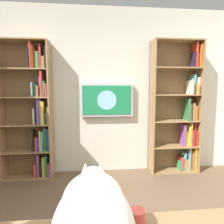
{
  "coord_description": "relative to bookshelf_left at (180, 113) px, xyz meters",
  "views": [
    {
      "loc": [
        0.18,
        1.14,
        1.39
      ],
      "look_at": [
        -0.04,
        -1.06,
        1.14
      ],
      "focal_mm": 32.29,
      "sensor_mm": 36.0,
      "label": 1
    }
  ],
  "objects": [
    {
      "name": "bookshelf_left",
      "position": [
        0.0,
        0.0,
        0.0
      ],
      "size": [
        0.8,
        0.28,
        2.16
      ],
      "color": "#937047",
      "rests_on": "ground"
    },
    {
      "name": "cat",
      "position": [
        1.46,
        2.48,
        -0.09
      ],
      "size": [
        0.31,
        0.64,
        0.34
      ],
      "color": "silver",
      "rests_on": "desk"
    },
    {
      "name": "coffee_mug",
      "position": [
        1.25,
        2.32,
        -0.22
      ],
      "size": [
        0.08,
        0.08,
        0.1
      ],
      "primitive_type": "cylinder",
      "color": "#D84C3F",
      "rests_on": "desk"
    },
    {
      "name": "bookshelf_right",
      "position": [
        2.37,
        0.0,
        0.04
      ],
      "size": [
        0.76,
        0.28,
        2.11
      ],
      "color": "#937047",
      "rests_on": "ground"
    },
    {
      "name": "wall_mounted_tv",
      "position": [
        1.22,
        -0.08,
        0.22
      ],
      "size": [
        0.86,
        0.07,
        0.54
      ],
      "color": "#B7B7BC"
    },
    {
      "name": "wall_back",
      "position": [
        1.28,
        -0.17,
        0.36
      ],
      "size": [
        4.52,
        0.06,
        2.7
      ],
      "primitive_type": "cube",
      "color": "beige",
      "rests_on": "ground"
    }
  ]
}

